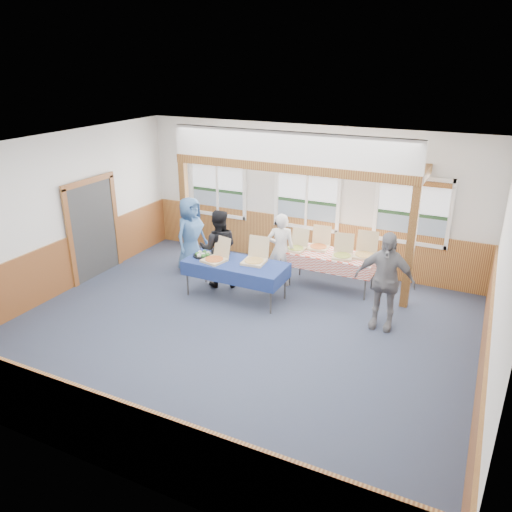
{
  "coord_description": "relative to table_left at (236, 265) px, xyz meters",
  "views": [
    {
      "loc": [
        3.68,
        -6.8,
        4.53
      ],
      "look_at": [
        -0.08,
        1.0,
        1.07
      ],
      "focal_mm": 35.0,
      "sensor_mm": 36.0,
      "label": 1
    }
  ],
  "objects": [
    {
      "name": "wall_right",
      "position": [
        4.64,
        -1.22,
        0.89
      ],
      "size": [
        0.0,
        8.0,
        8.0
      ],
      "primitive_type": "plane",
      "rotation": [
        1.57,
        0.0,
        -1.57
      ],
      "color": "silver",
      "rests_on": "floor"
    },
    {
      "name": "cased_opening",
      "position": [
        -3.32,
        -0.32,
        0.34
      ],
      "size": [
        0.06,
        1.3,
        2.1
      ],
      "primitive_type": "cube",
      "color": "#353535",
      "rests_on": "wall_left"
    },
    {
      "name": "woman_white",
      "position": [
        0.57,
        0.93,
        0.09
      ],
      "size": [
        0.68,
        0.56,
        1.58
      ],
      "primitive_type": "imported",
      "rotation": [
        0.0,
        0.0,
        3.52
      ],
      "color": "silver",
      "rests_on": "floor"
    },
    {
      "name": "pizza_box_f",
      "position": [
        2.23,
        1.42,
        0.12
      ],
      "size": [
        0.47,
        0.55,
        0.47
      ],
      "rotation": [
        0.0,
        0.0,
        0.07
      ],
      "color": "tan",
      "rests_on": "table_right"
    },
    {
      "name": "pizza_box_e",
      "position": [
        1.82,
        1.2,
        0.12
      ],
      "size": [
        0.48,
        0.55,
        0.43
      ],
      "rotation": [
        0.0,
        0.0,
        0.19
      ],
      "color": "tan",
      "rests_on": "table_right"
    },
    {
      "name": "veggie_tray",
      "position": [
        -0.75,
        0.0,
        0.08
      ],
      "size": [
        0.4,
        0.4,
        0.09
      ],
      "color": "black",
      "rests_on": "table_left"
    },
    {
      "name": "pizza_box_a",
      "position": [
        -0.39,
        -0.11,
        0.12
      ],
      "size": [
        0.51,
        0.58,
        0.45
      ],
      "rotation": [
        0.0,
        0.0,
        -0.23
      ],
      "color": "tan",
      "rests_on": "table_left"
    },
    {
      "name": "post_left",
      "position": [
        -1.86,
        1.08,
        0.49
      ],
      "size": [
        0.15,
        0.15,
        2.4
      ],
      "primitive_type": "cube",
      "color": "#582C13",
      "rests_on": "floor"
    },
    {
      "name": "person_grey",
      "position": [
        2.9,
        0.08,
        0.19
      ],
      "size": [
        1.06,
        0.45,
        1.8
      ],
      "primitive_type": "imported",
      "rotation": [
        0.0,
        0.0,
        0.01
      ],
      "color": "slate",
      "rests_on": "floor"
    },
    {
      "name": "pizza_box_b",
      "position": [
        0.35,
        0.16,
        0.12
      ],
      "size": [
        0.46,
        0.55,
        0.47
      ],
      "rotation": [
        0.0,
        0.0,
        0.07
      ],
      "color": "tan",
      "rests_on": "table_left"
    },
    {
      "name": "man_blue",
      "position": [
        -1.55,
        0.79,
        0.15
      ],
      "size": [
        0.68,
        0.91,
        1.7
      ],
      "primitive_type": "imported",
      "rotation": [
        0.0,
        0.0,
        1.4
      ],
      "color": "#3A6091",
      "rests_on": "floor"
    },
    {
      "name": "wainscot_left",
      "position": [
        -3.34,
        -1.22,
        -0.16
      ],
      "size": [
        0.05,
        6.98,
        1.1
      ],
      "primitive_type": "cube",
      "color": "brown",
      "rests_on": "floor"
    },
    {
      "name": "table_left",
      "position": [
        0.0,
        0.0,
        0.0
      ],
      "size": [
        2.09,
        1.05,
        0.76
      ],
      "rotation": [
        0.0,
        0.0,
        0.08
      ],
      "color": "#353535",
      "rests_on": "floor"
    },
    {
      "name": "window_mid",
      "position": [
        0.64,
        2.23,
        0.97
      ],
      "size": [
        1.56,
        0.1,
        1.46
      ],
      "color": "white",
      "rests_on": "wall_back"
    },
    {
      "name": "pizza_box_d",
      "position": [
        1.23,
        1.47,
        0.12
      ],
      "size": [
        0.43,
        0.51,
        0.43
      ],
      "rotation": [
        0.0,
        0.0,
        0.07
      ],
      "color": "tan",
      "rests_on": "table_right"
    },
    {
      "name": "post_right",
      "position": [
        3.14,
        1.08,
        0.49
      ],
      "size": [
        0.15,
        0.15,
        2.4
      ],
      "primitive_type": "cube",
      "color": "#582C13",
      "rests_on": "floor"
    },
    {
      "name": "window_left",
      "position": [
        -1.66,
        2.23,
        0.97
      ],
      "size": [
        1.56,
        0.1,
        1.46
      ],
      "color": "white",
      "rests_on": "wall_back"
    },
    {
      "name": "wall_back",
      "position": [
        0.64,
        2.28,
        0.89
      ],
      "size": [
        8.0,
        0.0,
        8.0
      ],
      "primitive_type": "plane",
      "rotation": [
        1.57,
        0.0,
        0.0
      ],
      "color": "silver",
      "rests_on": "floor"
    },
    {
      "name": "wainscot_front",
      "position": [
        0.64,
        -4.7,
        -0.16
      ],
      "size": [
        7.98,
        0.05,
        1.1
      ],
      "primitive_type": "cube",
      "color": "brown",
      "rests_on": "floor"
    },
    {
      "name": "floor",
      "position": [
        0.64,
        -1.22,
        -0.71
      ],
      "size": [
        8.0,
        8.0,
        0.0
      ],
      "primitive_type": "plane",
      "color": "#293143",
      "rests_on": "ground"
    },
    {
      "name": "cross_beam",
      "position": [
        0.64,
        1.08,
        1.78
      ],
      "size": [
        5.15,
        0.18,
        0.18
      ],
      "primitive_type": "cube",
      "color": "#582C13",
      "rests_on": "post_left"
    },
    {
      "name": "table_right",
      "position": [
        1.58,
        1.28,
        -0.01
      ],
      "size": [
        1.84,
        0.91,
        0.76
      ],
      "rotation": [
        0.0,
        0.0,
        -0.07
      ],
      "color": "#353535",
      "rests_on": "floor"
    },
    {
      "name": "drink_glass",
      "position": [
        2.43,
        1.03,
        0.13
      ],
      "size": [
        0.07,
        0.07,
        0.15
      ],
      "primitive_type": "cylinder",
      "color": "#9A6719",
      "rests_on": "table_right"
    },
    {
      "name": "wainscot_right",
      "position": [
        4.61,
        -1.22,
        -0.16
      ],
      "size": [
        0.05,
        6.98,
        1.1
      ],
      "primitive_type": "cube",
      "color": "brown",
      "rests_on": "floor"
    },
    {
      "name": "wall_left",
      "position": [
        -3.36,
        -1.22,
        0.89
      ],
      "size": [
        0.0,
        8.0,
        8.0
      ],
      "primitive_type": "plane",
      "rotation": [
        1.57,
        0.0,
        1.57
      ],
      "color": "silver",
      "rests_on": "floor"
    },
    {
      "name": "wall_front",
      "position": [
        0.64,
        -4.72,
        0.89
      ],
      "size": [
        8.0,
        0.0,
        8.0
      ],
      "primitive_type": "plane",
      "rotation": [
        -1.57,
        0.0,
        0.0
      ],
      "color": "silver",
      "rests_on": "floor"
    },
    {
      "name": "pizza_box_c",
      "position": [
        0.83,
        1.18,
        0.12
      ],
      "size": [
        0.39,
        0.47,
        0.41
      ],
      "rotation": [
        0.0,
        0.0,
        -0.05
      ],
      "color": "tan",
      "rests_on": "table_right"
    },
    {
      "name": "wainscot_back",
      "position": [
        0.64,
        2.25,
        -0.16
      ],
      "size": [
        7.98,
        0.05,
        1.1
      ],
      "primitive_type": "cube",
      "color": "brown",
      "rests_on": "floor"
    },
    {
      "name": "woman_black",
      "position": [
        -0.59,
        0.36,
        0.12
      ],
      "size": [
        1.0,
        0.91,
        1.66
      ],
      "primitive_type": "imported",
      "rotation": [
        0.0,
        0.0,
        3.58
      ],
      "color": "black",
      "rests_on": "floor"
    },
    {
      "name": "ceiling",
      "position": [
        0.64,
        -1.22,
        2.49
      ],
      "size": [
        8.0,
        8.0,
        0.0
      ],
      "primitive_type": "plane",
      "rotation": [
        3.14,
        0.0,
        0.0
      ],
      "color": "white",
      "rests_on": "wall_back"
    },
    {
      "name": "window_right",
      "position": [
        2.94,
        2.23,
        0.97
      ],
      "size": [
        1.56,
        0.1,
        1.46
      ],
      "color": "white",
      "rests_on": "wall_back"
    }
  ]
}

